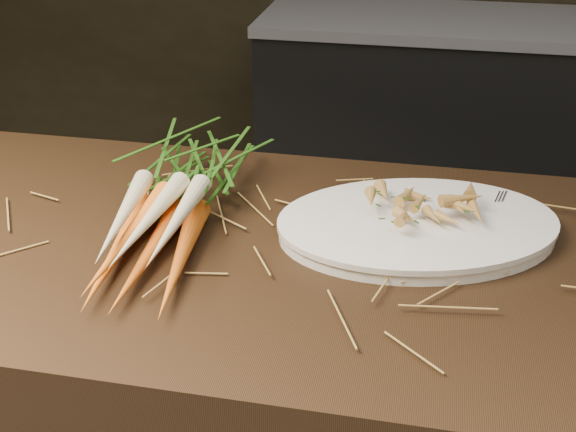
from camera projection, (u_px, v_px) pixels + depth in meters
The scene contains 6 objects.
back_counter at pixel (488, 124), 2.90m from camera, with size 1.82×0.62×0.84m.
straw_bedding at pixel (382, 251), 1.10m from camera, with size 1.40×0.60×0.02m, color olive, non-canonical shape.
root_veg_bunch at pixel (179, 187), 1.20m from camera, with size 0.20×0.57×0.10m.
serving_platter at pixel (417, 228), 1.16m from camera, with size 0.45×0.30×0.02m, color white, non-canonical shape.
roasted_veg_heap at pixel (419, 208), 1.14m from camera, with size 0.22×0.16×0.05m, color #A5762F, non-canonical shape.
serving_fork at pixel (519, 223), 1.14m from camera, with size 0.01×0.17×0.00m, color silver.
Camera 1 is at (0.05, -0.65, 1.48)m, focal length 45.00 mm.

